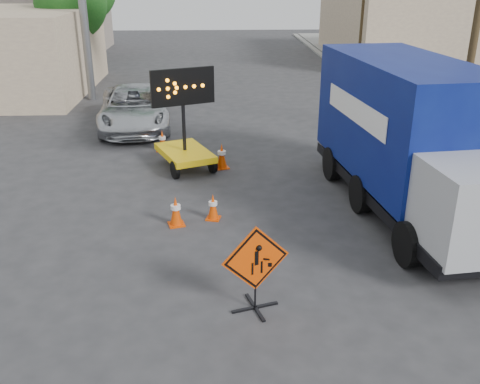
{
  "coord_description": "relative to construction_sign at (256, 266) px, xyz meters",
  "views": [
    {
      "loc": [
        -0.6,
        -7.83,
        5.78
      ],
      "look_at": [
        -0.11,
        2.36,
        1.53
      ],
      "focal_mm": 40.0,
      "sensor_mm": 36.0,
      "label": 1
    }
  ],
  "objects": [
    {
      "name": "tree_left_near",
      "position": [
        -8.07,
        21.57,
        3.27
      ],
      "size": [
        3.71,
        3.71,
        6.03
      ],
      "color": "#3F301B",
      "rests_on": "ground"
    },
    {
      "name": "arrow_board",
      "position": [
        -1.64,
        7.68,
        -0.2
      ],
      "size": [
        2.06,
        2.53,
        3.12
      ],
      "rotation": [
        0.0,
        0.0,
        0.4
      ],
      "color": "yellow",
      "rests_on": "ground"
    },
    {
      "name": "utility_pole_near",
      "position": [
        7.93,
        9.57,
        3.79
      ],
      "size": [
        1.8,
        0.26,
        9.0
      ],
      "color": "#3F301B",
      "rests_on": "ground"
    },
    {
      "name": "storefront_left_far",
      "position": [
        -15.07,
        33.57,
        1.31
      ],
      "size": [
        12.0,
        10.0,
        4.4
      ],
      "primitive_type": "cube",
      "color": "gray",
      "rests_on": "ground"
    },
    {
      "name": "box_truck",
      "position": [
        4.15,
        4.25,
        0.81
      ],
      "size": [
        3.18,
        8.14,
        3.76
      ],
      "rotation": [
        0.0,
        0.0,
        0.11
      ],
      "color": "black",
      "rests_on": "ground"
    },
    {
      "name": "cone_c",
      "position": [
        -0.49,
        7.61,
        -0.49
      ],
      "size": [
        0.51,
        0.51,
        0.8
      ],
      "rotation": [
        0.0,
        0.0,
        0.29
      ],
      "color": "#DE4104",
      "rests_on": "ground"
    },
    {
      "name": "curb_right",
      "position": [
        7.13,
        14.57,
        -0.83
      ],
      "size": [
        0.4,
        60.0,
        0.12
      ],
      "primitive_type": "cube",
      "color": "gray",
      "rests_on": "ground"
    },
    {
      "name": "ground",
      "position": [
        -0.07,
        -0.43,
        -0.89
      ],
      "size": [
        100.0,
        100.0,
        0.0
      ],
      "primitive_type": "plane",
      "color": "#2D2D30",
      "rests_on": "ground"
    },
    {
      "name": "cone_a",
      "position": [
        -0.77,
        3.89,
        -0.56
      ],
      "size": [
        0.41,
        0.41,
        0.67
      ],
      "rotation": [
        0.0,
        0.0,
        -0.23
      ],
      "color": "#DE4104",
      "rests_on": "ground"
    },
    {
      "name": "cone_b",
      "position": [
        -1.67,
        3.58,
        -0.52
      ],
      "size": [
        0.47,
        0.47,
        0.75
      ],
      "rotation": [
        0.0,
        0.0,
        0.27
      ],
      "color": "#DE4104",
      "rests_on": "ground"
    },
    {
      "name": "cone_d",
      "position": [
        -2.5,
        9.43,
        -0.53
      ],
      "size": [
        0.44,
        0.44,
        0.73
      ],
      "rotation": [
        0.0,
        0.0,
        -0.22
      ],
      "color": "#DE4104",
      "rests_on": "ground"
    },
    {
      "name": "construction_sign",
      "position": [
        0.0,
        0.0,
        0.0
      ],
      "size": [
        1.23,
        0.88,
        1.69
      ],
      "rotation": [
        0.0,
        0.0,
        0.29
      ],
      "color": "black",
      "rests_on": "ground"
    },
    {
      "name": "sidewalk_right",
      "position": [
        9.43,
        14.57,
        -0.82
      ],
      "size": [
        4.0,
        60.0,
        0.15
      ],
      "primitive_type": "cube",
      "color": "gray",
      "rests_on": "ground"
    },
    {
      "name": "pickup_truck",
      "position": [
        -3.84,
        12.52,
        -0.1
      ],
      "size": [
        3.26,
        5.93,
        1.58
      ],
      "primitive_type": "imported",
      "rotation": [
        0.0,
        0.0,
        0.12
      ],
      "color": "silver",
      "rests_on": "ground"
    },
    {
      "name": "building_right_far",
      "position": [
        12.93,
        29.57,
        1.41
      ],
      "size": [
        10.0,
        14.0,
        4.6
      ],
      "primitive_type": "cube",
      "color": "#C8B390",
      "rests_on": "ground"
    }
  ]
}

